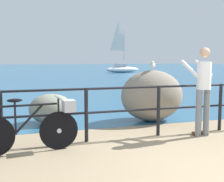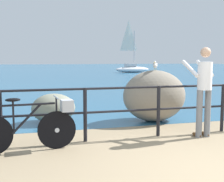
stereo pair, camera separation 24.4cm
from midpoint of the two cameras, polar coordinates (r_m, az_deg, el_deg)
The scene contains 9 objects.
ground_plane at distance 23.31m, azimuth -8.86°, elevation 2.34°, with size 120.00×120.00×0.10m, color #937F60.
sea_surface at distance 51.15m, azimuth -12.23°, elevation 4.47°, with size 120.00×90.00×0.01m, color #285B7F.
promenade_railing at distance 5.79m, azimuth 10.51°, elevation -2.72°, with size 8.99×0.07×1.02m.
bicycle at distance 4.94m, azimuth -13.90°, elevation -6.45°, with size 1.70×0.48×0.92m.
person_at_railing at distance 5.92m, azimuth 19.04°, elevation 0.66°, with size 0.49×0.66×1.78m.
breakwater_boulder_main at distance 7.19m, azimuth 9.46°, elevation -0.97°, with size 1.60×1.18×1.28m.
breakwater_boulder_left at distance 7.08m, azimuth -10.69°, elevation -3.41°, with size 1.06×0.91×0.71m.
seagull at distance 7.07m, azimuth 9.65°, elevation 5.22°, with size 0.24×0.32×0.23m.
sailboat at distance 34.07m, azimuth 4.27°, elevation 4.91°, with size 4.54×1.93×6.16m.
Camera 2 is at (-2.35, -3.16, 1.54)m, focal length 45.57 mm.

